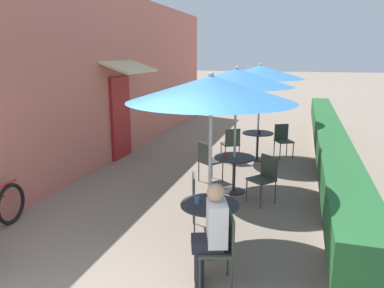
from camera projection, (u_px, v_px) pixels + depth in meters
name	position (u px, v px, depth m)	size (l,w,h in m)	color
cafe_facade_wall	(123.00, 76.00, 9.97)	(0.98, 13.54, 4.20)	#C66B5B
planter_hedge	(328.00, 145.00, 8.91)	(0.60, 12.54, 1.01)	gray
patio_table_near	(210.00, 217.00, 5.01)	(0.78, 0.78, 0.71)	#28282D
patio_umbrella_near	(211.00, 89.00, 4.61)	(2.12, 2.12, 2.43)	#B7B7BC
cafe_chair_near_left	(221.00, 244.00, 4.30)	(0.51, 0.51, 0.87)	#384238
seated_patron_near_left	(212.00, 231.00, 4.25)	(0.48, 0.43, 1.25)	#23232D
cafe_chair_near_right	(201.00, 197.00, 5.71)	(0.51, 0.51, 0.87)	#384238
coffee_cup_near	(197.00, 200.00, 4.96)	(0.07, 0.07, 0.09)	teal
patio_table_mid	(234.00, 166.00, 7.27)	(0.78, 0.78, 0.71)	#28282D
patio_umbrella_mid	(237.00, 78.00, 6.88)	(2.12, 2.12, 2.43)	#B7B7BC
cafe_chair_mid_left	(208.00, 159.00, 7.81)	(0.56, 0.56, 0.87)	#384238
cafe_chair_mid_right	(264.00, 175.00, 6.74)	(0.56, 0.56, 0.87)	#384238
coffee_cup_mid	(225.00, 154.00, 7.24)	(0.07, 0.07, 0.09)	#B73D3D
patio_table_far	(258.00, 140.00, 9.53)	(0.78, 0.78, 0.71)	#28282D
patio_umbrella_far	(260.00, 72.00, 9.13)	(2.12, 2.12, 2.43)	#B7B7BC
cafe_chair_far_left	(231.00, 142.00, 9.31)	(0.54, 0.54, 0.87)	#384238
cafe_chair_far_right	(283.00, 138.00, 9.75)	(0.54, 0.54, 0.87)	#384238
coffee_cup_far	(259.00, 132.00, 9.31)	(0.07, 0.07, 0.09)	#232328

